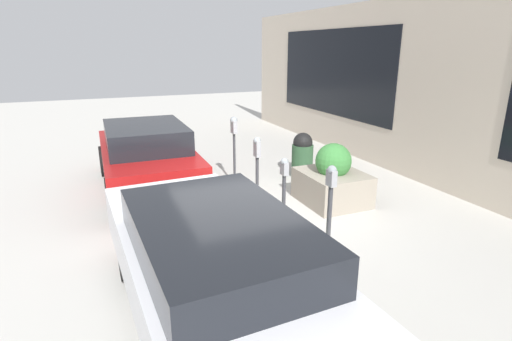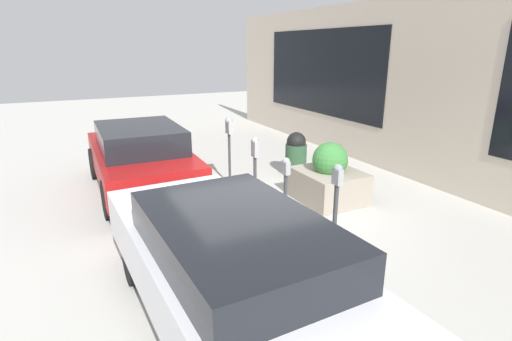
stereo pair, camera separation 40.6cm
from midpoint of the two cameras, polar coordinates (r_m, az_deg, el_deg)
ground_plane at (r=7.36m, az=0.69°, el=-6.90°), size 40.00×40.00×0.00m
curb_strip at (r=7.33m, az=0.12°, el=-6.86°), size 19.00×0.16×0.04m
building_facade at (r=9.49m, az=26.72°, el=9.81°), size 19.00×0.17×4.14m
parking_meter_nearest at (r=5.68m, az=12.58°, el=-4.21°), size 0.15×0.13×1.48m
parking_meter_second at (r=6.69m, az=5.78°, el=-1.61°), size 0.15×0.13×1.27m
parking_meter_middle at (r=7.75m, az=1.66°, el=1.85°), size 0.17×0.14×1.36m
parking_meter_fourth at (r=8.75m, az=-1.83°, el=5.19°), size 0.19×0.17×1.57m
planter_box at (r=8.14m, az=12.25°, el=-1.39°), size 1.31×1.16×1.22m
parked_car_front at (r=4.35m, az=-3.20°, el=-13.58°), size 4.75×1.91×1.42m
parked_car_middle at (r=8.97m, az=-14.14°, el=2.29°), size 4.23×1.88×1.45m
trash_bin at (r=9.64m, az=7.85°, el=2.21°), size 0.51×0.51×1.08m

